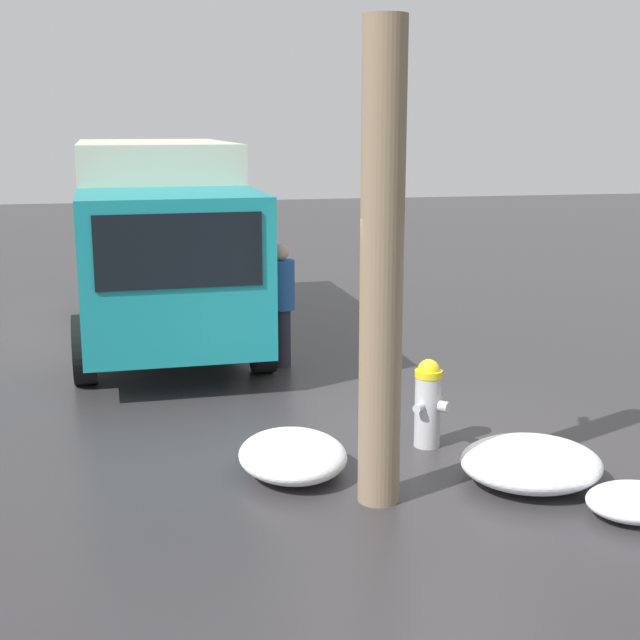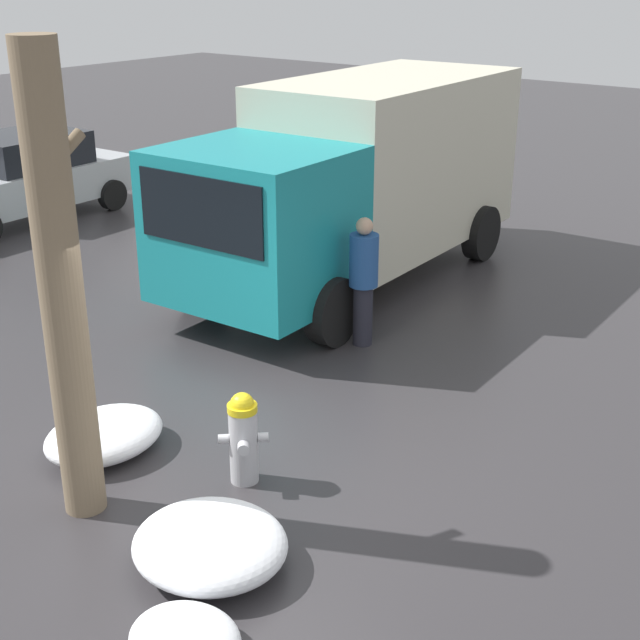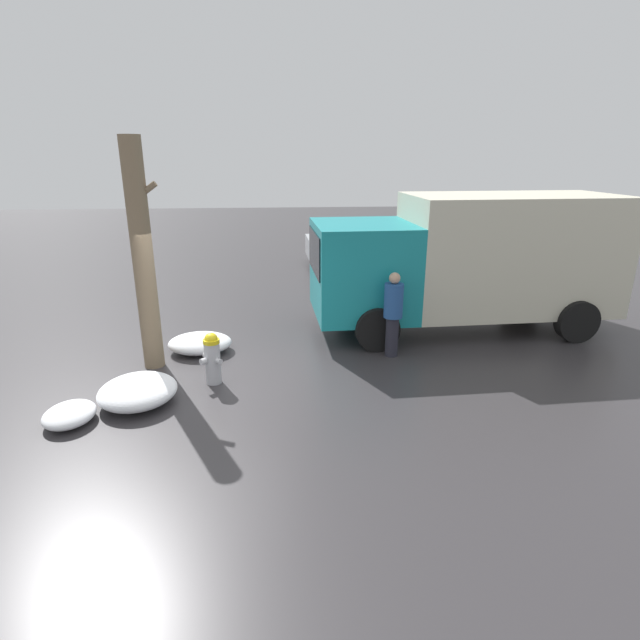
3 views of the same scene
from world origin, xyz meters
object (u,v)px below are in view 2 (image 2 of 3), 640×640
fire_hydrant (243,437)px  delivery_truck (358,176)px  tree_trunk (62,294)px  pedestrian (364,277)px  parked_car (20,177)px

fire_hydrant → delivery_truck: size_ratio=0.14×
fire_hydrant → tree_trunk: bearing=-77.9°
tree_trunk → fire_hydrant: bearing=-35.2°
delivery_truck → pedestrian: size_ratio=3.96×
tree_trunk → delivery_truck: size_ratio=0.62×
pedestrian → tree_trunk: bearing=-7.4°
pedestrian → fire_hydrant: bearing=7.3°
fire_hydrant → tree_trunk: tree_trunk is taller
tree_trunk → parked_car: 10.48m
pedestrian → parked_car: pedestrian is taller
tree_trunk → delivery_truck: (6.60, 1.67, -0.45)m
tree_trunk → pedestrian: bearing=1.6°
tree_trunk → parked_car: (5.60, 8.77, -1.27)m
fire_hydrant → pedestrian: 3.53m
fire_hydrant → parked_car: 10.58m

